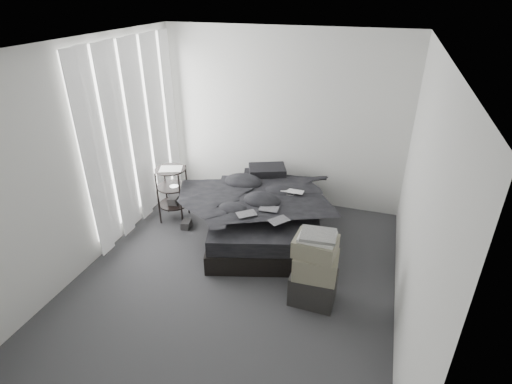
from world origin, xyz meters
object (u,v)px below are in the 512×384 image
(bed, at_px, (265,226))
(box_lower, at_px, (313,287))
(laptop, at_px, (292,188))
(side_stand, at_px, (173,194))

(bed, distance_m, box_lower, 1.40)
(bed, bearing_deg, laptop, 7.50)
(laptop, bearing_deg, bed, -154.50)
(laptop, distance_m, side_stand, 1.73)
(laptop, distance_m, box_lower, 1.45)
(laptop, height_order, box_lower, laptop)
(bed, relative_size, box_lower, 3.93)
(laptop, relative_size, box_lower, 0.63)
(bed, distance_m, side_stand, 1.41)
(side_stand, relative_size, box_lower, 1.66)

